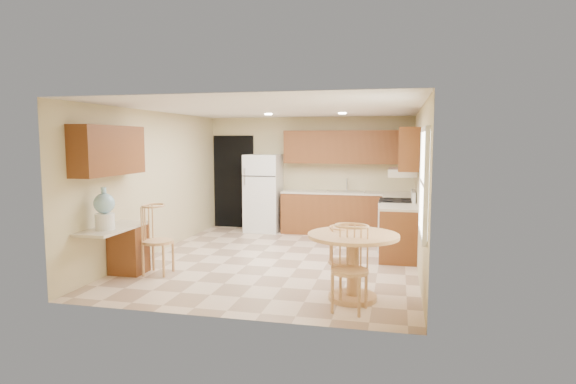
% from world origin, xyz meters
% --- Properties ---
extents(floor, '(5.50, 5.50, 0.00)m').
position_xyz_m(floor, '(0.00, 0.00, 0.00)').
color(floor, beige).
rests_on(floor, ground).
extents(ceiling, '(4.50, 5.50, 0.02)m').
position_xyz_m(ceiling, '(0.00, 0.00, 2.50)').
color(ceiling, white).
rests_on(ceiling, wall_back).
extents(wall_back, '(4.50, 0.02, 2.50)m').
position_xyz_m(wall_back, '(0.00, 2.75, 1.25)').
color(wall_back, '#CCB789').
rests_on(wall_back, floor).
extents(wall_front, '(4.50, 0.02, 2.50)m').
position_xyz_m(wall_front, '(0.00, -2.75, 1.25)').
color(wall_front, '#CCB789').
rests_on(wall_front, floor).
extents(wall_left, '(0.02, 5.50, 2.50)m').
position_xyz_m(wall_left, '(-2.25, 0.00, 1.25)').
color(wall_left, '#CCB789').
rests_on(wall_left, floor).
extents(wall_right, '(0.02, 5.50, 2.50)m').
position_xyz_m(wall_right, '(2.25, 0.00, 1.25)').
color(wall_right, '#CCB789').
rests_on(wall_right, floor).
extents(doorway, '(0.90, 0.02, 2.10)m').
position_xyz_m(doorway, '(-1.75, 2.73, 1.05)').
color(doorway, black).
rests_on(doorway, floor).
extents(base_cab_back, '(2.75, 0.60, 0.87)m').
position_xyz_m(base_cab_back, '(0.88, 2.45, 0.43)').
color(base_cab_back, brown).
rests_on(base_cab_back, floor).
extents(counter_back, '(2.75, 0.63, 0.04)m').
position_xyz_m(counter_back, '(0.88, 2.45, 0.89)').
color(counter_back, beige).
rests_on(counter_back, base_cab_back).
extents(base_cab_right_a, '(0.60, 0.59, 0.87)m').
position_xyz_m(base_cab_right_a, '(1.95, 1.85, 0.43)').
color(base_cab_right_a, brown).
rests_on(base_cab_right_a, floor).
extents(counter_right_a, '(0.63, 0.59, 0.04)m').
position_xyz_m(counter_right_a, '(1.95, 1.85, 0.89)').
color(counter_right_a, beige).
rests_on(counter_right_a, base_cab_right_a).
extents(base_cab_right_b, '(0.60, 0.80, 0.87)m').
position_xyz_m(base_cab_right_b, '(1.95, 0.40, 0.43)').
color(base_cab_right_b, brown).
rests_on(base_cab_right_b, floor).
extents(counter_right_b, '(0.63, 0.80, 0.04)m').
position_xyz_m(counter_right_b, '(1.95, 0.40, 0.89)').
color(counter_right_b, beige).
rests_on(counter_right_b, base_cab_right_b).
extents(upper_cab_back, '(2.75, 0.33, 0.70)m').
position_xyz_m(upper_cab_back, '(0.88, 2.58, 1.85)').
color(upper_cab_back, brown).
rests_on(upper_cab_back, wall_back).
extents(upper_cab_right, '(0.33, 2.42, 0.70)m').
position_xyz_m(upper_cab_right, '(2.08, 1.21, 1.85)').
color(upper_cab_right, brown).
rests_on(upper_cab_right, wall_right).
extents(upper_cab_left, '(0.33, 1.40, 0.70)m').
position_xyz_m(upper_cab_left, '(-2.08, -1.60, 1.85)').
color(upper_cab_left, brown).
rests_on(upper_cab_left, wall_left).
extents(sink, '(0.78, 0.44, 0.01)m').
position_xyz_m(sink, '(0.85, 2.45, 0.91)').
color(sink, silver).
rests_on(sink, counter_back).
extents(range_hood, '(0.50, 0.76, 0.14)m').
position_xyz_m(range_hood, '(2.00, 1.18, 1.42)').
color(range_hood, silver).
rests_on(range_hood, upper_cab_right).
extents(desk_pedestal, '(0.48, 0.42, 0.72)m').
position_xyz_m(desk_pedestal, '(-2.00, -1.32, 0.36)').
color(desk_pedestal, brown).
rests_on(desk_pedestal, floor).
extents(desk_top, '(0.50, 1.20, 0.04)m').
position_xyz_m(desk_top, '(-2.00, -1.70, 0.75)').
color(desk_top, beige).
rests_on(desk_top, desk_pedestal).
extents(window, '(0.06, 1.12, 1.30)m').
position_xyz_m(window, '(2.23, -1.85, 1.50)').
color(window, white).
rests_on(window, wall_right).
extents(can_light_a, '(0.14, 0.14, 0.02)m').
position_xyz_m(can_light_a, '(-0.50, 1.20, 2.48)').
color(can_light_a, white).
rests_on(can_light_a, ceiling).
extents(can_light_b, '(0.14, 0.14, 0.02)m').
position_xyz_m(can_light_b, '(0.90, 1.20, 2.48)').
color(can_light_b, white).
rests_on(can_light_b, ceiling).
extents(refrigerator, '(0.74, 0.72, 1.68)m').
position_xyz_m(refrigerator, '(-0.95, 2.40, 0.84)').
color(refrigerator, white).
rests_on(refrigerator, floor).
extents(stove, '(0.65, 0.76, 1.09)m').
position_xyz_m(stove, '(1.92, 1.18, 0.47)').
color(stove, white).
rests_on(stove, floor).
extents(dining_table, '(1.13, 1.13, 0.84)m').
position_xyz_m(dining_table, '(1.40, -1.79, 0.55)').
color(dining_table, tan).
rests_on(dining_table, floor).
extents(chair_table_a, '(0.39, 0.50, 0.87)m').
position_xyz_m(chair_table_a, '(1.24, -1.62, 0.53)').
color(chair_table_a, tan).
rests_on(chair_table_a, floor).
extents(chair_table_b, '(0.44, 0.46, 1.00)m').
position_xyz_m(chair_table_b, '(1.40, -2.30, 0.61)').
color(chair_table_b, tan).
rests_on(chair_table_b, floor).
extents(chair_desk, '(0.46, 0.59, 1.03)m').
position_xyz_m(chair_desk, '(-1.55, -1.36, 0.63)').
color(chair_desk, tan).
rests_on(chair_desk, floor).
extents(water_crock, '(0.28, 0.28, 0.58)m').
position_xyz_m(water_crock, '(-2.00, -1.89, 1.03)').
color(water_crock, white).
rests_on(water_crock, desk_top).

